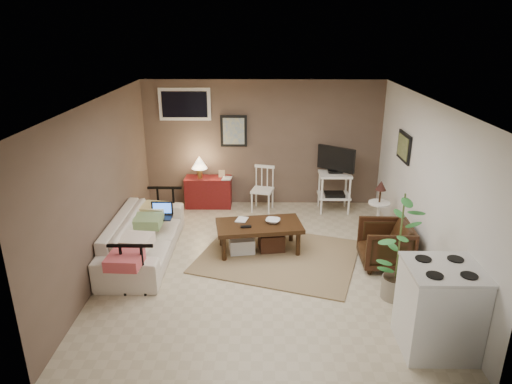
{
  "coord_description": "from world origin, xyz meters",
  "views": [
    {
      "loc": [
        -0.02,
        -5.97,
        3.33
      ],
      "look_at": [
        -0.1,
        0.35,
        1.01
      ],
      "focal_mm": 32.0,
      "sensor_mm": 36.0,
      "label": 1
    }
  ],
  "objects_px": {
    "spindle_chair": "(263,190)",
    "side_table": "(379,201)",
    "potted_plant": "(399,243)",
    "stove": "(439,308)",
    "tv_stand": "(335,178)",
    "armchair": "(385,243)",
    "sofa": "(143,230)",
    "coffee_table": "(258,235)",
    "red_console": "(208,189)"
  },
  "relations": [
    {
      "from": "spindle_chair",
      "to": "stove",
      "type": "bearing_deg",
      "value": -64.59
    },
    {
      "from": "tv_stand",
      "to": "potted_plant",
      "type": "height_order",
      "value": "potted_plant"
    },
    {
      "from": "side_table",
      "to": "tv_stand",
      "type": "bearing_deg",
      "value": 119.82
    },
    {
      "from": "red_console",
      "to": "tv_stand",
      "type": "bearing_deg",
      "value": -4.52
    },
    {
      "from": "armchair",
      "to": "red_console",
      "type": "bearing_deg",
      "value": -127.34
    },
    {
      "from": "sofa",
      "to": "red_console",
      "type": "bearing_deg",
      "value": -19.7
    },
    {
      "from": "coffee_table",
      "to": "red_console",
      "type": "relative_size",
      "value": 1.37
    },
    {
      "from": "tv_stand",
      "to": "stove",
      "type": "xyz_separation_m",
      "value": [
        0.53,
        -3.92,
        -0.16
      ]
    },
    {
      "from": "tv_stand",
      "to": "stove",
      "type": "bearing_deg",
      "value": -82.36
    },
    {
      "from": "red_console",
      "to": "spindle_chair",
      "type": "relative_size",
      "value": 1.2
    },
    {
      "from": "red_console",
      "to": "tv_stand",
      "type": "distance_m",
      "value": 2.43
    },
    {
      "from": "tv_stand",
      "to": "sofa",
      "type": "bearing_deg",
      "value": -149.25
    },
    {
      "from": "spindle_chair",
      "to": "potted_plant",
      "type": "height_order",
      "value": "potted_plant"
    },
    {
      "from": "side_table",
      "to": "coffee_table",
      "type": "bearing_deg",
      "value": -161.6
    },
    {
      "from": "potted_plant",
      "to": "coffee_table",
      "type": "bearing_deg",
      "value": 144.31
    },
    {
      "from": "red_console",
      "to": "coffee_table",
      "type": "bearing_deg",
      "value": -62.07
    },
    {
      "from": "coffee_table",
      "to": "sofa",
      "type": "distance_m",
      "value": 1.75
    },
    {
      "from": "coffee_table",
      "to": "side_table",
      "type": "relative_size",
      "value": 1.47
    },
    {
      "from": "sofa",
      "to": "spindle_chair",
      "type": "relative_size",
      "value": 2.62
    },
    {
      "from": "red_console",
      "to": "potted_plant",
      "type": "relative_size",
      "value": 0.69
    },
    {
      "from": "coffee_table",
      "to": "tv_stand",
      "type": "distance_m",
      "value": 2.23
    },
    {
      "from": "sofa",
      "to": "spindle_chair",
      "type": "bearing_deg",
      "value": -43.57
    },
    {
      "from": "potted_plant",
      "to": "side_table",
      "type": "bearing_deg",
      "value": 83.03
    },
    {
      "from": "sofa",
      "to": "armchair",
      "type": "height_order",
      "value": "sofa"
    },
    {
      "from": "coffee_table",
      "to": "sofa",
      "type": "height_order",
      "value": "sofa"
    },
    {
      "from": "side_table",
      "to": "stove",
      "type": "xyz_separation_m",
      "value": [
        -0.06,
        -2.9,
        -0.09
      ]
    },
    {
      "from": "side_table",
      "to": "armchair",
      "type": "xyz_separation_m",
      "value": [
        -0.15,
        -1.07,
        -0.23
      ]
    },
    {
      "from": "red_console",
      "to": "potted_plant",
      "type": "xyz_separation_m",
      "value": [
        2.76,
        -3.14,
        0.43
      ]
    },
    {
      "from": "red_console",
      "to": "side_table",
      "type": "bearing_deg",
      "value": -22.08
    },
    {
      "from": "sofa",
      "to": "side_table",
      "type": "relative_size",
      "value": 2.34
    },
    {
      "from": "tv_stand",
      "to": "side_table",
      "type": "bearing_deg",
      "value": -60.18
    },
    {
      "from": "side_table",
      "to": "armchair",
      "type": "distance_m",
      "value": 1.11
    },
    {
      "from": "coffee_table",
      "to": "stove",
      "type": "relative_size",
      "value": 1.38
    },
    {
      "from": "sofa",
      "to": "armchair",
      "type": "xyz_separation_m",
      "value": [
        3.58,
        -0.23,
        -0.07
      ]
    },
    {
      "from": "side_table",
      "to": "armchair",
      "type": "height_order",
      "value": "side_table"
    },
    {
      "from": "spindle_chair",
      "to": "side_table",
      "type": "relative_size",
      "value": 0.89
    },
    {
      "from": "potted_plant",
      "to": "stove",
      "type": "xyz_separation_m",
      "value": [
        0.18,
        -0.97,
        -0.28
      ]
    },
    {
      "from": "red_console",
      "to": "side_table",
      "type": "xyz_separation_m",
      "value": [
        2.99,
        -1.21,
        0.23
      ]
    },
    {
      "from": "side_table",
      "to": "stove",
      "type": "distance_m",
      "value": 2.9
    },
    {
      "from": "armchair",
      "to": "sofa",
      "type": "bearing_deg",
      "value": -92.14
    },
    {
      "from": "coffee_table",
      "to": "spindle_chair",
      "type": "height_order",
      "value": "spindle_chair"
    },
    {
      "from": "tv_stand",
      "to": "potted_plant",
      "type": "distance_m",
      "value": 2.98
    },
    {
      "from": "sofa",
      "to": "coffee_table",
      "type": "bearing_deg",
      "value": -84.01
    },
    {
      "from": "coffee_table",
      "to": "potted_plant",
      "type": "xyz_separation_m",
      "value": [
        1.76,
        -1.27,
        0.5
      ]
    },
    {
      "from": "spindle_chair",
      "to": "side_table",
      "type": "xyz_separation_m",
      "value": [
        1.93,
        -1.04,
        0.19
      ]
    },
    {
      "from": "armchair",
      "to": "stove",
      "type": "bearing_deg",
      "value": 4.29
    },
    {
      "from": "tv_stand",
      "to": "armchair",
      "type": "distance_m",
      "value": 2.16
    },
    {
      "from": "spindle_chair",
      "to": "potted_plant",
      "type": "bearing_deg",
      "value": -60.28
    },
    {
      "from": "spindle_chair",
      "to": "potted_plant",
      "type": "distance_m",
      "value": 3.45
    },
    {
      "from": "stove",
      "to": "potted_plant",
      "type": "bearing_deg",
      "value": 100.26
    }
  ]
}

